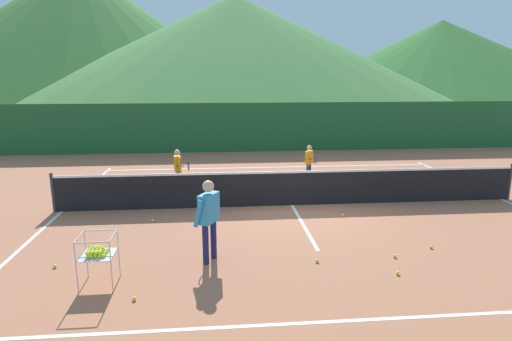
% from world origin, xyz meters
% --- Properties ---
extents(ground_plane, '(120.00, 120.00, 0.00)m').
position_xyz_m(ground_plane, '(0.00, 0.00, 0.00)').
color(ground_plane, '#A86647').
extents(line_baseline_near, '(12.32, 0.08, 0.01)m').
position_xyz_m(line_baseline_near, '(0.00, -5.65, 0.00)').
color(line_baseline_near, white).
rests_on(line_baseline_near, ground).
extents(line_baseline_far, '(12.32, 0.08, 0.01)m').
position_xyz_m(line_baseline_far, '(0.00, 4.87, 0.00)').
color(line_baseline_far, white).
rests_on(line_baseline_far, ground).
extents(line_sideline_west, '(0.08, 10.52, 0.01)m').
position_xyz_m(line_sideline_west, '(-6.16, 0.00, 0.00)').
color(line_sideline_west, white).
rests_on(line_sideline_west, ground).
extents(line_sideline_east, '(0.08, 10.52, 0.01)m').
position_xyz_m(line_sideline_east, '(6.16, 0.00, 0.00)').
color(line_sideline_east, white).
rests_on(line_sideline_east, ground).
extents(line_service_center, '(0.08, 6.25, 0.01)m').
position_xyz_m(line_service_center, '(0.00, 0.00, 0.00)').
color(line_service_center, white).
rests_on(line_service_center, ground).
extents(tennis_net, '(12.76, 0.08, 1.05)m').
position_xyz_m(tennis_net, '(0.00, 0.00, 0.50)').
color(tennis_net, '#333338').
rests_on(tennis_net, ground).
extents(instructor, '(0.52, 0.81, 1.62)m').
position_xyz_m(instructor, '(-2.22, -3.37, 0.97)').
color(instructor, '#191E4C').
rests_on(instructor, ground).
extents(student_0, '(0.50, 0.59, 1.32)m').
position_xyz_m(student_0, '(-3.24, 1.69, 0.79)').
color(student_0, navy).
rests_on(student_0, ground).
extents(student_1, '(0.40, 0.68, 1.22)m').
position_xyz_m(student_1, '(1.04, 2.64, 0.74)').
color(student_1, navy).
rests_on(student_1, ground).
extents(ball_cart, '(0.58, 0.58, 0.90)m').
position_xyz_m(ball_cart, '(-4.11, -4.18, 0.60)').
color(ball_cart, '#B7B7BC').
rests_on(ball_cart, ground).
extents(tennis_ball_0, '(0.07, 0.07, 0.07)m').
position_xyz_m(tennis_ball_0, '(-3.65, -1.03, 0.03)').
color(tennis_ball_0, yellow).
rests_on(tennis_ball_0, ground).
extents(tennis_ball_2, '(0.07, 0.07, 0.07)m').
position_xyz_m(tennis_ball_2, '(1.13, -1.08, 0.03)').
color(tennis_ball_2, yellow).
rests_on(tennis_ball_2, ground).
extents(tennis_ball_3, '(0.07, 0.07, 0.07)m').
position_xyz_m(tennis_ball_3, '(-0.15, -3.66, 0.03)').
color(tennis_ball_3, yellow).
rests_on(tennis_ball_3, ground).
extents(tennis_ball_4, '(0.07, 0.07, 0.07)m').
position_xyz_m(tennis_ball_4, '(-5.12, -3.44, 0.03)').
color(tennis_ball_4, yellow).
rests_on(tennis_ball_4, ground).
extents(tennis_ball_5, '(0.07, 0.07, 0.07)m').
position_xyz_m(tennis_ball_5, '(2.38, -3.22, 0.03)').
color(tennis_ball_5, yellow).
rests_on(tennis_ball_5, ground).
extents(tennis_ball_6, '(0.07, 0.07, 0.07)m').
position_xyz_m(tennis_ball_6, '(1.44, -3.58, 0.03)').
color(tennis_ball_6, yellow).
rests_on(tennis_ball_6, ground).
extents(tennis_ball_7, '(0.07, 0.07, 0.07)m').
position_xyz_m(tennis_ball_7, '(-3.41, -4.78, 0.03)').
color(tennis_ball_7, yellow).
rests_on(tennis_ball_7, ground).
extents(tennis_ball_8, '(0.07, 0.07, 0.07)m').
position_xyz_m(tennis_ball_8, '(1.19, -4.30, 0.03)').
color(tennis_ball_8, yellow).
rests_on(tennis_ball_8, ground).
extents(windscreen_fence, '(27.11, 0.08, 2.26)m').
position_xyz_m(windscreen_fence, '(0.00, 8.37, 1.13)').
color(windscreen_fence, '#1E5B2D').
rests_on(windscreen_fence, ground).
extents(hill_0, '(53.96, 53.96, 13.02)m').
position_xyz_m(hill_0, '(0.36, 44.34, 6.51)').
color(hill_0, '#427A38').
rests_on(hill_0, ground).
extents(hill_1, '(50.59, 50.59, 11.99)m').
position_xyz_m(hill_1, '(34.93, 58.77, 5.99)').
color(hill_1, '#2D6628').
rests_on(hill_1, ground).
extents(hill_2, '(55.31, 55.31, 18.79)m').
position_xyz_m(hill_2, '(-21.54, 56.34, 9.40)').
color(hill_2, '#38702D').
rests_on(hill_2, ground).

